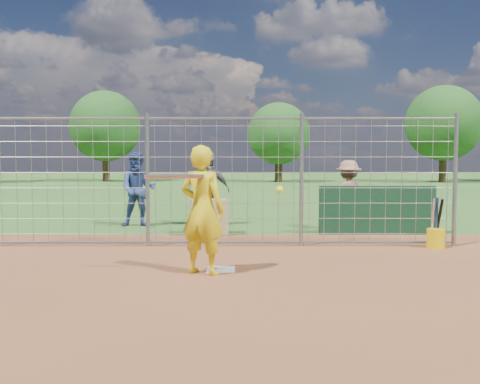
{
  "coord_description": "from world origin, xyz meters",
  "views": [
    {
      "loc": [
        0.28,
        -8.39,
        1.77
      ],
      "look_at": [
        0.3,
        0.8,
        1.15
      ],
      "focal_mm": 40.0,
      "sensor_mm": 36.0,
      "label": 1
    }
  ],
  "objects_px": {
    "bystander_b": "(209,190)",
    "equipment_bin": "(209,217)",
    "batter": "(202,210)",
    "bystander_c": "(348,195)",
    "bystander_a": "(138,189)",
    "bucket_with_bats": "(436,236)"
  },
  "relations": [
    {
      "from": "bystander_a",
      "to": "bucket_with_bats",
      "type": "height_order",
      "value": "bystander_a"
    },
    {
      "from": "equipment_bin",
      "to": "bucket_with_bats",
      "type": "xyz_separation_m",
      "value": [
        4.45,
        -1.74,
        -0.15
      ]
    },
    {
      "from": "bucket_with_bats",
      "to": "batter",
      "type": "bearing_deg",
      "value": -152.88
    },
    {
      "from": "batter",
      "to": "equipment_bin",
      "type": "bearing_deg",
      "value": -63.79
    },
    {
      "from": "equipment_bin",
      "to": "bucket_with_bats",
      "type": "relative_size",
      "value": 0.82
    },
    {
      "from": "equipment_bin",
      "to": "bucket_with_bats",
      "type": "bearing_deg",
      "value": -31.22
    },
    {
      "from": "bystander_a",
      "to": "bucket_with_bats",
      "type": "relative_size",
      "value": 1.92
    },
    {
      "from": "bystander_c",
      "to": "bystander_a",
      "type": "bearing_deg",
      "value": -22.28
    },
    {
      "from": "bystander_b",
      "to": "equipment_bin",
      "type": "relative_size",
      "value": 2.26
    },
    {
      "from": "bystander_a",
      "to": "bystander_b",
      "type": "distance_m",
      "value": 1.77
    },
    {
      "from": "bystander_b",
      "to": "equipment_bin",
      "type": "height_order",
      "value": "bystander_b"
    },
    {
      "from": "bystander_a",
      "to": "bucket_with_bats",
      "type": "xyz_separation_m",
      "value": [
        6.3,
        -3.2,
        -0.69
      ]
    },
    {
      "from": "bystander_a",
      "to": "bystander_c",
      "type": "distance_m",
      "value": 5.18
    },
    {
      "from": "batter",
      "to": "bystander_c",
      "type": "height_order",
      "value": "batter"
    },
    {
      "from": "batter",
      "to": "bystander_a",
      "type": "xyz_separation_m",
      "value": [
        -1.97,
        5.42,
        -0.03
      ]
    },
    {
      "from": "batter",
      "to": "bucket_with_bats",
      "type": "relative_size",
      "value": 1.98
    },
    {
      "from": "bystander_b",
      "to": "batter",
      "type": "bearing_deg",
      "value": -93.18
    },
    {
      "from": "bystander_b",
      "to": "equipment_bin",
      "type": "distance_m",
      "value": 1.74
    },
    {
      "from": "batter",
      "to": "bystander_a",
      "type": "bearing_deg",
      "value": -45.54
    },
    {
      "from": "equipment_bin",
      "to": "bucket_with_bats",
      "type": "height_order",
      "value": "bucket_with_bats"
    },
    {
      "from": "bystander_b",
      "to": "bystander_c",
      "type": "bearing_deg",
      "value": -19.82
    },
    {
      "from": "batter",
      "to": "bystander_c",
      "type": "xyz_separation_m",
      "value": [
        3.16,
        4.75,
        -0.13
      ]
    }
  ]
}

